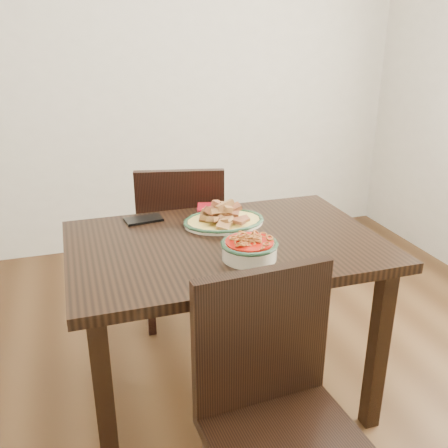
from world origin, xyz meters
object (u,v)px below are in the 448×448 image
object	(u,v)px
fish_plate	(224,214)
noodle_bowl	(249,247)
chair_near	(277,408)
chair_far	(181,239)
dining_table	(226,264)
smartphone	(144,220)

from	to	relation	value
fish_plate	noodle_bowl	size ratio (longest dim) A/B	1.62
noodle_bowl	chair_near	bearing A→B (deg)	-100.18
chair_far	chair_near	size ratio (longest dim) A/B	1.00
chair_near	fish_plate	world-z (taller)	chair_near
chair_far	chair_near	bearing A→B (deg)	101.42
dining_table	chair_near	xyz separation A→B (m)	(-0.05, -0.64, -0.15)
fish_plate	chair_near	bearing A→B (deg)	-96.89
chair_near	noodle_bowl	world-z (taller)	chair_near
chair_near	smartphone	distance (m)	1.00
smartphone	chair_near	bearing A→B (deg)	-84.29
fish_plate	noodle_bowl	world-z (taller)	fish_plate
chair_far	fish_plate	xyz separation A→B (m)	(0.08, -0.47, 0.30)
chair_far	noodle_bowl	world-z (taller)	chair_far
chair_far	noodle_bowl	bearing A→B (deg)	106.78
dining_table	chair_far	xyz separation A→B (m)	(-0.03, 0.64, -0.15)
chair_far	smartphone	bearing A→B (deg)	67.73
smartphone	fish_plate	bearing A→B (deg)	-31.07
dining_table	noodle_bowl	xyz separation A→B (m)	(0.03, -0.17, 0.14)
fish_plate	noodle_bowl	distance (m)	0.34
fish_plate	smartphone	world-z (taller)	fish_plate
chair_far	smartphone	size ratio (longest dim) A/B	5.81
dining_table	chair_near	size ratio (longest dim) A/B	1.33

